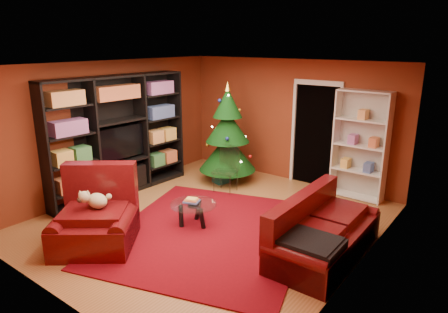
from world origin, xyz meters
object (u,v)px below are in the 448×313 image
Objects in this scene: christmas_tree at (228,134)px; coffee_table at (194,214)px; white_bookshelf at (360,146)px; acrylic_chair at (225,172)px; gift_box_green at (232,171)px; armchair at (94,217)px; dog at (97,201)px; gift_box_red at (234,164)px; media_unit at (118,136)px; sofa at (326,227)px; rug at (210,232)px; gift_box_teal at (221,176)px.

christmas_tree reaches higher than coffee_table.
acrylic_chair is at bearing -147.90° from white_bookshelf.
acrylic_chair is at bearing -62.12° from gift_box_green.
armchair is at bearing -86.50° from gift_box_green.
dog reaches higher than acrylic_chair.
gift_box_red is at bearing 59.60° from dog.
media_unit is 2.23m from acrylic_chair.
christmas_tree is 2.43m from coffee_table.
sofa is (2.82, 1.81, -0.03)m from armchair.
gift_box_green is (1.24, 2.07, -1.03)m from media_unit.
gift_box_green is 3.72m from dog.
armchair is at bearing -128.90° from rug.
rug is at bearing 12.96° from armchair.
gift_box_red is 4.21m from sofa.
gift_box_green is 0.64m from gift_box_red.
gift_box_teal is 3.30m from dog.
acrylic_chair is at bearing 119.39° from rug.
gift_box_teal is at bearing 55.79° from dog.
christmas_tree is 7.65× the size of gift_box_green.
coffee_table is (-0.38, 0.04, 0.19)m from rug.
acrylic_chair is at bearing 48.30° from dog.
gift_box_teal is at bearing 115.60° from coffee_table.
rug is 0.43m from coffee_table.
gift_box_red is 0.11× the size of sofa.
media_unit reaches higher than gift_box_teal.
rug is at bearing -61.10° from gift_box_green.
media_unit is at bearing -109.09° from gift_box_red.
media_unit is at bearing 94.75° from dog.
acrylic_chair is (-2.21, -1.31, -0.62)m from white_bookshelf.
christmas_tree is at bearing 112.54° from coffee_table.
sofa is (4.29, 0.14, -0.73)m from media_unit.
sofa is 2.87m from acrylic_chair.
christmas_tree reaches higher than acrylic_chair.
sofa reaches higher than acrylic_chair.
rug is 4.02× the size of acrylic_chair.
sofa reaches higher than gift_box_red.
sofa is at bearing -5.54° from armchair.
media_unit is 1.40× the size of christmas_tree.
rug is 12.17× the size of gift_box_teal.
sofa is (1.73, 0.46, 0.43)m from rug.
white_bookshelf is 4.84m from dog.
sofa is 2.17m from coffee_table.
gift_box_green reaches higher than rug.
gift_box_teal is 0.37× the size of coffee_table.
white_bookshelf is 5.35× the size of dog.
coffee_table is (0.71, 1.39, -0.27)m from armchair.
media_unit is 13.13× the size of gift_box_red.
christmas_tree is 9.37× the size of gift_box_red.
gift_box_red is 0.30× the size of coffee_table.
gift_box_red is 0.19× the size of armchair.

